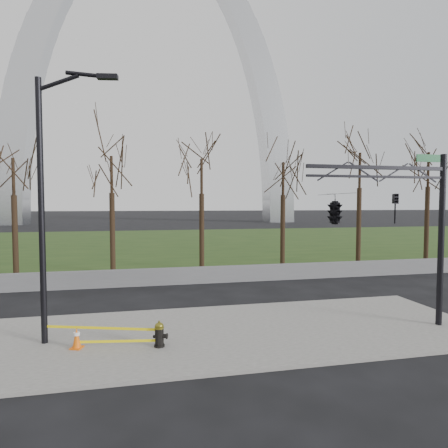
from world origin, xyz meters
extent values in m
plane|color=black|center=(0.00, 0.00, 0.00)|extent=(500.00, 500.00, 0.00)
cube|color=slate|center=(0.00, 0.00, 0.05)|extent=(18.00, 6.00, 0.10)
cube|color=#233D16|center=(0.00, 30.00, 0.03)|extent=(120.00, 40.00, 0.06)
cube|color=#59595B|center=(0.00, 8.00, 0.45)|extent=(60.00, 0.30, 0.90)
cylinder|color=black|center=(-1.95, -0.94, 0.13)|extent=(0.31, 0.31, 0.05)
cylinder|color=black|center=(-1.95, -0.94, 0.37)|extent=(0.24, 0.24, 0.55)
cylinder|color=black|center=(-1.77, -1.00, 0.42)|extent=(0.22, 0.20, 0.15)
cylinder|color=black|center=(-2.08, -0.90, 0.39)|extent=(0.12, 0.12, 0.09)
cylinder|color=olive|center=(-1.95, -0.94, 0.67)|extent=(0.27, 0.27, 0.05)
ellipsoid|color=olive|center=(-1.95, -0.94, 0.72)|extent=(0.26, 0.26, 0.19)
cylinder|color=olive|center=(-1.95, -0.94, 0.83)|extent=(0.05, 0.05, 0.07)
cube|color=#E75F0C|center=(-4.31, -0.57, 0.12)|extent=(0.40, 0.40, 0.03)
cone|color=#E75F0C|center=(-4.31, -0.57, 0.42)|extent=(0.24, 0.24, 0.58)
cylinder|color=white|center=(-4.31, -0.57, 0.53)|extent=(0.18, 0.18, 0.09)
cylinder|color=black|center=(-5.33, 0.10, 4.00)|extent=(0.18, 0.18, 8.00)
cylinder|color=black|center=(-4.79, 0.02, 7.85)|extent=(1.27, 0.31, 0.56)
cylinder|color=black|center=(-3.95, -0.11, 8.10)|extent=(1.21, 0.30, 0.22)
cube|color=black|center=(-3.36, -0.21, 8.05)|extent=(0.63, 0.31, 0.14)
cylinder|color=black|center=(7.67, -0.95, 3.00)|extent=(0.20, 0.20, 6.00)
cube|color=black|center=(5.17, -0.92, 5.50)|extent=(5.00, 0.18, 0.12)
cube|color=black|center=(5.17, -0.92, 5.20)|extent=(5.00, 0.14, 0.08)
cube|color=#0C5926|center=(7.07, -0.94, 5.85)|extent=(0.90, 0.05, 0.25)
imported|color=black|center=(5.87, -0.93, 4.15)|extent=(0.17, 0.20, 1.00)
imported|color=black|center=(3.67, -0.90, 4.15)|extent=(0.56, 2.49, 1.00)
cube|color=yellow|center=(-3.64, -0.42, 0.60)|extent=(3.39, 1.05, 0.08)
cube|color=yellow|center=(-3.13, -0.76, 0.28)|extent=(2.36, 0.38, 0.08)
camera|label=1|loc=(-2.35, -11.86, 4.29)|focal=29.84mm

